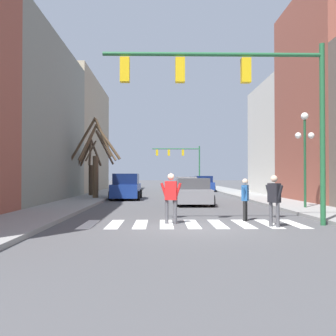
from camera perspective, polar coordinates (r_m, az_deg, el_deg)
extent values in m
plane|color=#4C4C4F|center=(12.79, 3.93, -8.74)|extent=(240.00, 240.00, 0.00)
cube|color=gray|center=(13.66, -22.63, -7.85)|extent=(2.73, 90.00, 0.15)
cube|color=gray|center=(27.28, -21.27, 6.39)|extent=(6.00, 14.78, 10.43)
cube|color=tan|center=(41.84, -14.08, 4.39)|extent=(6.00, 15.62, 11.33)
cube|color=beige|center=(35.60, 17.82, 3.89)|extent=(6.00, 8.97, 9.50)
cube|color=white|center=(14.08, -11.40, -8.00)|extent=(0.45, 2.60, 0.01)
cube|color=white|center=(13.95, -7.73, -8.08)|extent=(0.45, 2.60, 0.01)
cube|color=white|center=(13.88, -4.00, -8.12)|extent=(0.45, 2.60, 0.01)
cube|color=white|center=(13.87, -0.24, -8.13)|extent=(0.45, 2.60, 0.01)
cube|color=white|center=(13.91, 3.50, -8.11)|extent=(0.45, 2.60, 0.01)
cube|color=white|center=(14.01, 7.21, -8.05)|extent=(0.45, 2.60, 0.01)
cube|color=white|center=(14.17, 10.85, -7.96)|extent=(0.45, 2.60, 0.01)
cube|color=white|center=(14.38, 14.39, -7.84)|extent=(0.45, 2.60, 0.01)
cube|color=white|center=(14.65, 17.81, -7.70)|extent=(0.45, 2.60, 0.01)
cylinder|color=#236038|center=(14.53, 21.51, 4.61)|extent=(0.18, 0.18, 6.25)
cylinder|color=#236038|center=(14.08, 6.54, 16.06)|extent=(7.54, 0.14, 0.14)
cube|color=yellow|center=(14.12, 11.23, 13.70)|extent=(0.32, 0.28, 0.84)
cube|color=yellow|center=(13.83, 1.76, 14.00)|extent=(0.32, 0.28, 0.84)
cube|color=yellow|center=(13.86, -6.28, 13.97)|extent=(0.32, 0.28, 0.84)
cylinder|color=#236038|center=(55.64, 4.58, 0.19)|extent=(0.18, 0.18, 5.85)
cylinder|color=#236038|center=(55.51, 1.15, 2.80)|extent=(6.66, 0.14, 0.14)
cube|color=yellow|center=(55.53, 2.18, 2.23)|extent=(0.32, 0.28, 0.84)
cube|color=yellow|center=(55.45, 0.12, 2.24)|extent=(0.32, 0.28, 0.84)
cube|color=yellow|center=(55.44, -1.61, 2.24)|extent=(0.32, 0.28, 0.84)
cylinder|color=#1E4C2D|center=(20.26, 19.26, 0.62)|extent=(0.12, 0.12, 4.27)
sphere|color=white|center=(20.46, 19.22, 7.12)|extent=(0.36, 0.36, 0.36)
sphere|color=white|center=(20.24, 18.38, 4.50)|extent=(0.31, 0.31, 0.31)
sphere|color=white|center=(20.46, 20.07, 4.45)|extent=(0.31, 0.31, 0.31)
cube|color=gray|center=(22.74, 3.59, -3.98)|extent=(1.92, 4.21, 0.75)
cube|color=#464648|center=(22.71, 3.58, -2.26)|extent=(1.77, 2.19, 0.61)
cylinder|color=black|center=(23.99, 0.98, -4.38)|extent=(0.22, 0.64, 0.64)
cylinder|color=black|center=(24.15, 5.66, -4.36)|extent=(0.22, 0.64, 0.64)
cylinder|color=black|center=(21.39, 1.25, -4.79)|extent=(0.22, 0.64, 0.64)
cylinder|color=black|center=(21.56, 6.49, -4.75)|extent=(0.22, 0.64, 0.64)
cube|color=navy|center=(42.16, 5.18, -2.59)|extent=(1.83, 4.69, 0.81)
cube|color=#0E1C46|center=(42.15, 5.18, -1.60)|extent=(1.69, 2.44, 0.66)
cylinder|color=black|center=(43.52, 3.74, -2.89)|extent=(0.22, 0.64, 0.64)
cylinder|color=black|center=(43.72, 6.19, -2.88)|extent=(0.22, 0.64, 0.64)
cylinder|color=black|center=(40.63, 4.09, -3.02)|extent=(0.22, 0.64, 0.64)
cylinder|color=black|center=(40.84, 6.71, -3.00)|extent=(0.22, 0.64, 0.64)
cube|color=silver|center=(34.66, 2.56, -2.96)|extent=(1.94, 4.78, 0.77)
cube|color=slate|center=(34.64, 2.56, -1.80)|extent=(1.79, 2.48, 0.63)
cylinder|color=black|center=(36.10, 0.83, -3.27)|extent=(0.22, 0.64, 0.64)
cylinder|color=black|center=(36.22, 3.97, -3.26)|extent=(0.22, 0.64, 0.64)
cylinder|color=black|center=(33.14, 1.01, -3.46)|extent=(0.22, 0.64, 0.64)
cylinder|color=black|center=(33.27, 4.43, -3.45)|extent=(0.22, 0.64, 0.64)
cube|color=navy|center=(49.03, 4.24, -2.41)|extent=(1.91, 4.81, 0.76)
cube|color=#0E1C46|center=(49.02, 4.24, -1.60)|extent=(1.75, 2.50, 0.62)
cylinder|color=black|center=(50.44, 2.98, -2.64)|extent=(0.22, 0.64, 0.64)
cylinder|color=black|center=(50.62, 5.18, -2.63)|extent=(0.22, 0.64, 0.64)
cylinder|color=black|center=(47.47, 3.24, -2.74)|extent=(0.22, 0.64, 0.64)
cylinder|color=black|center=(47.66, 5.58, -2.73)|extent=(0.22, 0.64, 0.64)
cube|color=navy|center=(28.22, -6.08, -3.25)|extent=(1.85, 4.72, 0.91)
cube|color=#0E1C46|center=(28.20, -6.08, -1.57)|extent=(1.71, 2.45, 0.74)
cylinder|color=black|center=(29.79, -7.66, -3.73)|extent=(0.22, 0.64, 0.64)
cylinder|color=black|center=(29.63, -4.02, -3.75)|extent=(0.22, 0.64, 0.64)
cylinder|color=black|center=(26.88, -8.37, -4.01)|extent=(0.22, 0.64, 0.64)
cylinder|color=black|center=(26.71, -4.33, -4.04)|extent=(0.22, 0.64, 0.64)
cylinder|color=black|center=(15.23, 11.24, -6.07)|extent=(0.11, 0.11, 0.75)
cylinder|color=black|center=(14.97, 11.03, -6.16)|extent=(0.11, 0.11, 0.75)
cube|color=#235693|center=(15.05, 11.13, -3.57)|extent=(0.34, 0.42, 0.59)
sphere|color=beige|center=(15.04, 11.13, -1.92)|extent=(0.21, 0.21, 0.21)
cylinder|color=#235693|center=(15.26, 11.29, -3.68)|extent=(0.18, 0.27, 0.57)
cylinder|color=#235693|center=(14.85, 10.97, -3.75)|extent=(0.18, 0.27, 0.57)
cylinder|color=#4C4C51|center=(13.94, -0.19, -6.37)|extent=(0.13, 0.13, 0.84)
cylinder|color=#4C4C51|center=(13.90, 1.05, -6.39)|extent=(0.13, 0.13, 0.84)
cube|color=red|center=(13.87, 0.43, -3.29)|extent=(0.45, 0.30, 0.66)
sphere|color=beige|center=(13.86, 0.43, -1.29)|extent=(0.24, 0.24, 0.24)
cylinder|color=red|center=(13.91, -0.54, -3.46)|extent=(0.30, 0.14, 0.64)
cylinder|color=red|center=(13.84, 1.40, -3.48)|extent=(0.30, 0.14, 0.64)
cylinder|color=#4C4C51|center=(13.41, 15.65, -6.61)|extent=(0.12, 0.12, 0.81)
cylinder|color=#4C4C51|center=(13.61, 14.71, -6.53)|extent=(0.12, 0.12, 0.81)
cube|color=black|center=(13.46, 15.16, -3.50)|extent=(0.40, 0.45, 0.64)
sphere|color=beige|center=(13.45, 15.15, -1.51)|extent=(0.23, 0.23, 0.23)
cylinder|color=black|center=(13.31, 15.90, -3.71)|extent=(0.22, 0.28, 0.62)
cylinder|color=black|center=(13.61, 14.44, -3.65)|extent=(0.22, 0.28, 0.62)
cylinder|color=brown|center=(29.39, -10.40, -1.44)|extent=(0.32, 0.32, 2.72)
cylinder|color=brown|center=(29.50, -9.16, 2.90)|extent=(1.37, 0.43, 2.52)
cylinder|color=brown|center=(29.74, -11.15, 2.44)|extent=(0.97, 0.59, 1.57)
cylinder|color=brown|center=(29.13, -8.99, 3.29)|extent=(1.65, 0.65, 2.35)
cylinder|color=brown|center=(27.75, -10.47, -1.27)|extent=(0.41, 0.41, 2.90)
cylinder|color=brown|center=(27.79, -9.33, 4.33)|extent=(1.27, 0.18, 2.66)
cylinder|color=brown|center=(28.44, -12.24, 4.10)|extent=(2.06, 1.03, 3.06)
cylinder|color=brown|center=(27.64, -8.74, 3.80)|extent=(1.86, 0.37, 2.55)
cylinder|color=brown|center=(27.46, -11.64, 3.58)|extent=(1.11, 1.11, 2.48)
cylinder|color=brown|center=(27.64, -11.52, 3.46)|extent=(1.09, 0.74, 2.52)
cylinder|color=#473828|center=(31.16, -11.14, -1.75)|extent=(0.34, 0.34, 2.35)
cylinder|color=#473828|center=(31.36, -10.42, 2.20)|extent=(0.86, 0.61, 2.12)
cylinder|color=#473828|center=(30.82, -11.23, 2.10)|extent=(0.19, 0.95, 1.90)
cylinder|color=#473828|center=(31.59, -11.87, 1.89)|extent=(1.08, 0.81, 1.86)
cylinder|color=#473828|center=(31.27, -12.11, 2.39)|extent=(1.23, 0.25, 2.63)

